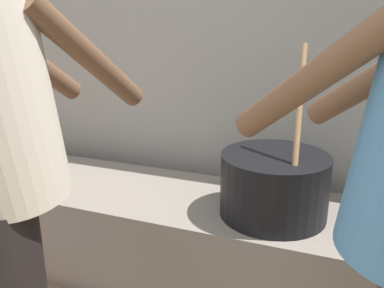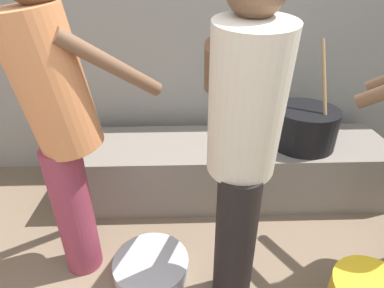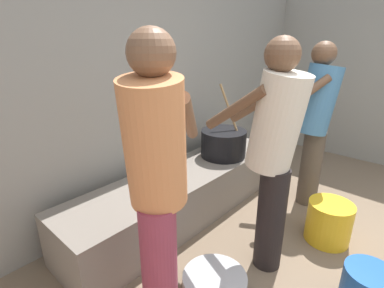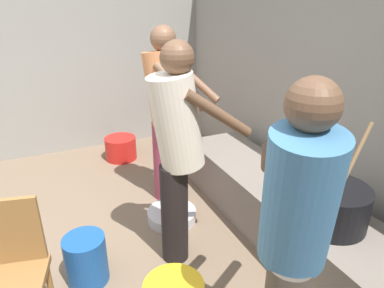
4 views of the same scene
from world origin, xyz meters
name	(u,v)px [view 2 (image 2 of 4)]	position (x,y,z in m)	size (l,w,h in m)	color
block_enclosure_rear	(227,40)	(0.00, 2.37, 1.09)	(5.54, 0.20, 2.19)	gray
hearth_ledge	(225,168)	(-0.04, 1.85, 0.22)	(2.41, 0.60, 0.45)	slate
cooking_pot_main	(304,127)	(0.50, 1.82, 0.59)	(0.46, 0.46, 0.73)	black
cook_in_orange_shirt	(60,119)	(-0.94, 1.20, 0.95)	(0.74, 0.66, 1.65)	#8C3347
cook_in_cream_shirt	(243,142)	(-0.11, 0.98, 0.93)	(0.38, 0.69, 1.62)	black
metal_mixing_bowl	(151,266)	(-0.56, 1.09, 0.05)	(0.44, 0.44, 0.10)	#B7B7BC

